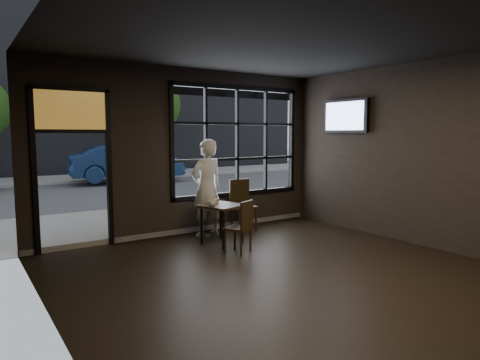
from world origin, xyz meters
TOP-DOWN VIEW (x-y plane):
  - floor at (0.00, 0.00)m, footprint 6.00×7.00m
  - ceiling at (0.00, 0.00)m, footprint 6.00×7.00m
  - wall_left at (-3.00, 0.00)m, footprint 0.04×7.00m
  - wall_right at (3.00, 0.00)m, footprint 0.04×7.00m
  - window_frame at (1.20, 3.50)m, footprint 3.06×0.12m
  - stained_transom at (-2.10, 3.50)m, footprint 1.20×0.06m
  - street_asphalt at (0.00, 24.00)m, footprint 60.00×41.00m
  - building_across at (0.00, 23.00)m, footprint 28.00×12.00m
  - cafe_table at (0.14, 2.39)m, footprint 0.83×0.83m
  - chair_near at (0.06, 1.76)m, footprint 0.51×0.51m
  - chair_window at (1.09, 3.09)m, footprint 0.49×0.49m
  - man at (0.23, 3.10)m, footprint 0.73×0.52m
  - hotdog at (0.13, 2.60)m, footprint 0.21×0.18m
  - cup at (-0.07, 2.37)m, footprint 0.15×0.15m
  - tv at (2.93, 2.10)m, footprint 0.13×1.16m
  - navy_car at (1.97, 12.62)m, footprint 4.57×2.09m
  - tree_right at (3.94, 14.85)m, footprint 2.75×2.75m

SIDE VIEW (x-z plane):
  - street_asphalt at x=0.00m, z-range -0.04..0.00m
  - floor at x=0.00m, z-range -0.02..0.00m
  - cafe_table at x=0.14m, z-range 0.00..0.71m
  - chair_near at x=0.06m, z-range 0.00..0.88m
  - chair_window at x=1.09m, z-range 0.00..1.03m
  - hotdog at x=0.13m, z-range 0.71..0.77m
  - cup at x=-0.07m, z-range 0.71..0.81m
  - navy_car at x=1.97m, z-range 0.10..1.55m
  - man at x=0.23m, z-range 0.00..1.86m
  - wall_left at x=-3.00m, z-range 0.00..3.20m
  - wall_right at x=3.00m, z-range 0.00..3.20m
  - window_frame at x=1.20m, z-range 0.66..2.94m
  - tv at x=2.93m, z-range 1.98..2.65m
  - stained_transom at x=-2.10m, z-range 2.00..2.70m
  - ceiling at x=0.00m, z-range 3.20..3.22m
  - tree_right at x=3.94m, z-range 0.96..5.64m
  - building_across at x=0.00m, z-range 0.00..15.00m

